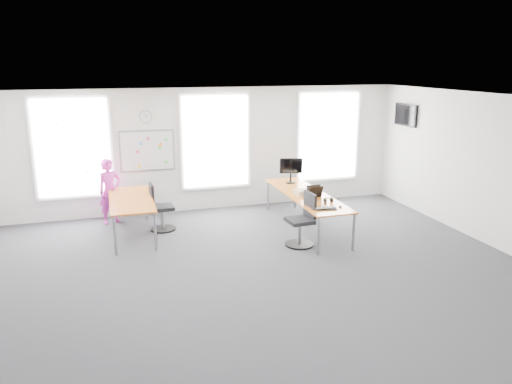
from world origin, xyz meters
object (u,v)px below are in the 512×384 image
object	(u,v)px
desk_right	(306,196)
keyboard	(325,209)
desk_left	(131,202)
headphones	(328,200)
chair_right	(302,222)
person	(110,191)
monitor	(291,168)
chair_left	(159,210)

from	to	relation	value
desk_right	keyboard	bearing A→B (deg)	-94.56
desk_left	headphones	distance (m)	4.12
chair_right	person	world-z (taller)	person
person	keyboard	size ratio (longest dim) A/B	3.17
keyboard	headphones	bearing A→B (deg)	74.59
chair_right	desk_left	bearing A→B (deg)	-121.21
monitor	desk_left	bearing A→B (deg)	-159.98
desk_right	person	bearing A→B (deg)	158.63
headphones	desk_left	bearing A→B (deg)	155.37
desk_left	monitor	size ratio (longest dim) A/B	3.67
person	monitor	world-z (taller)	person
desk_right	keyboard	xyz separation A→B (m)	(-0.10, -1.19, 0.06)
desk_left	monitor	xyz separation A→B (m)	(3.74, 0.42, 0.41)
chair_right	monitor	xyz separation A→B (m)	(0.50, 2.00, 0.67)
person	headphones	xyz separation A→B (m)	(4.28, -2.39, 0.09)
desk_left	chair_left	distance (m)	0.68
monitor	keyboard	bearing A→B (deg)	-79.57
desk_left	chair_left	size ratio (longest dim) A/B	2.08
person	monitor	distance (m)	4.21
person	desk_right	bearing A→B (deg)	-46.10
desk_left	person	size ratio (longest dim) A/B	1.47
chair_right	person	distance (m)	4.48
desk_left	person	bearing A→B (deg)	112.21
desk_left	desk_right	bearing A→B (deg)	-9.31
desk_right	monitor	bearing A→B (deg)	88.40
desk_right	keyboard	size ratio (longest dim) A/B	6.82
chair_left	keyboard	world-z (taller)	chair_left
desk_left	chair_right	world-z (taller)	chair_right
headphones	monitor	distance (m)	1.84
desk_left	chair_right	bearing A→B (deg)	-26.01
chair_right	keyboard	bearing A→B (deg)	54.08
desk_right	chair_left	world-z (taller)	chair_left
chair_left	headphones	size ratio (longest dim) A/B	5.69
chair_left	chair_right	bearing A→B (deg)	-126.68
chair_right	person	size ratio (longest dim) A/B	0.72
person	chair_left	bearing A→B (deg)	-64.26
desk_left	chair_right	size ratio (longest dim) A/B	2.04
chair_left	headphones	world-z (taller)	chair_left
keyboard	headphones	size ratio (longest dim) A/B	2.54
keyboard	monitor	xyz separation A→B (m)	(0.12, 2.22, 0.35)
keyboard	headphones	world-z (taller)	headphones
person	headphones	bearing A→B (deg)	-53.92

